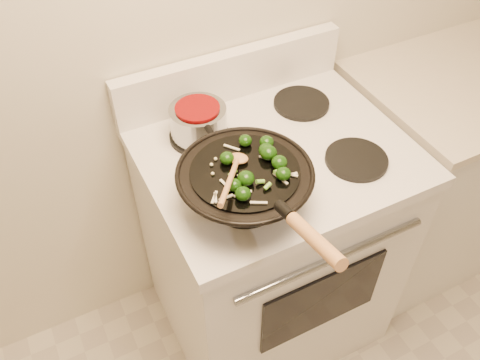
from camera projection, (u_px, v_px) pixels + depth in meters
name	position (u px, v px, depth m)	size (l,w,h in m)	color
stove	(269.00, 242.00, 1.82)	(0.78, 0.67, 1.08)	white
counter_unit	(436.00, 170.00, 2.10)	(0.75, 0.62, 0.91)	white
wok	(246.00, 185.00, 1.29)	(0.35, 0.58, 0.23)	black
stirfry	(257.00, 164.00, 1.25)	(0.23, 0.23, 0.04)	black
wooden_spoon	(233.00, 171.00, 1.22)	(0.17, 0.21, 0.07)	#B57B47
saucepan	(198.00, 121.00, 1.49)	(0.17, 0.27, 0.10)	gray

